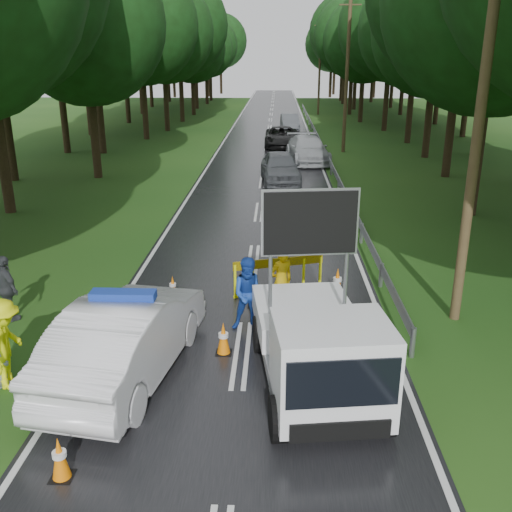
{
  "coord_description": "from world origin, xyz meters",
  "views": [
    {
      "loc": [
        0.73,
        -11.08,
        6.2
      ],
      "look_at": [
        0.21,
        2.8,
        1.3
      ],
      "focal_mm": 40.0,
      "sensor_mm": 36.0,
      "label": 1
    }
  ],
  "objects_px": {
    "work_truck": "(318,347)",
    "barrier": "(278,267)",
    "queue_car_third": "(282,137)",
    "queue_car_fourth": "(290,122)",
    "police_sedan": "(127,338)",
    "queue_car_second": "(308,150)",
    "queue_car_first": "(280,167)",
    "civilian": "(250,294)",
    "officer": "(281,282)"
  },
  "relations": [
    {
      "from": "queue_car_third",
      "to": "queue_car_fourth",
      "type": "distance_m",
      "value": 9.53
    },
    {
      "from": "queue_car_fourth",
      "to": "barrier",
      "type": "bearing_deg",
      "value": -95.17
    },
    {
      "from": "police_sedan",
      "to": "queue_car_second",
      "type": "bearing_deg",
      "value": -91.76
    },
    {
      "from": "police_sedan",
      "to": "barrier",
      "type": "bearing_deg",
      "value": -115.94
    },
    {
      "from": "police_sedan",
      "to": "barrier",
      "type": "relative_size",
      "value": 2.21
    },
    {
      "from": "work_truck",
      "to": "barrier",
      "type": "height_order",
      "value": "work_truck"
    },
    {
      "from": "police_sedan",
      "to": "queue_car_first",
      "type": "relative_size",
      "value": 1.15
    },
    {
      "from": "queue_car_third",
      "to": "work_truck",
      "type": "bearing_deg",
      "value": -89.02
    },
    {
      "from": "police_sedan",
      "to": "officer",
      "type": "relative_size",
      "value": 2.95
    },
    {
      "from": "civilian",
      "to": "queue_car_first",
      "type": "height_order",
      "value": "civilian"
    },
    {
      "from": "queue_car_fourth",
      "to": "police_sedan",
      "type": "bearing_deg",
      "value": -99.29
    },
    {
      "from": "work_truck",
      "to": "civilian",
      "type": "bearing_deg",
      "value": 110.0
    },
    {
      "from": "civilian",
      "to": "queue_car_third",
      "type": "height_order",
      "value": "civilian"
    },
    {
      "from": "queue_car_third",
      "to": "police_sedan",
      "type": "bearing_deg",
      "value": -95.98
    },
    {
      "from": "police_sedan",
      "to": "queue_car_third",
      "type": "xyz_separation_m",
      "value": [
        3.27,
        31.03,
        -0.14
      ]
    },
    {
      "from": "queue_car_fourth",
      "to": "work_truck",
      "type": "bearing_deg",
      "value": -93.94
    },
    {
      "from": "civilian",
      "to": "barrier",
      "type": "bearing_deg",
      "value": 66.92
    },
    {
      "from": "barrier",
      "to": "queue_car_second",
      "type": "height_order",
      "value": "queue_car_second"
    },
    {
      "from": "police_sedan",
      "to": "officer",
      "type": "height_order",
      "value": "police_sedan"
    },
    {
      "from": "civilian",
      "to": "queue_car_third",
      "type": "xyz_separation_m",
      "value": [
        0.9,
        28.82,
        -0.19
      ]
    },
    {
      "from": "police_sedan",
      "to": "civilian",
      "type": "xyz_separation_m",
      "value": [
        2.37,
        2.2,
        0.04
      ]
    },
    {
      "from": "queue_car_first",
      "to": "queue_car_fourth",
      "type": "bearing_deg",
      "value": 82.91
    },
    {
      "from": "queue_car_third",
      "to": "officer",
      "type": "bearing_deg",
      "value": -90.29
    },
    {
      "from": "queue_car_second",
      "to": "queue_car_third",
      "type": "bearing_deg",
      "value": 97.29
    },
    {
      "from": "barrier",
      "to": "officer",
      "type": "bearing_deg",
      "value": -104.81
    },
    {
      "from": "work_truck",
      "to": "civilian",
      "type": "distance_m",
      "value": 3.09
    },
    {
      "from": "civilian",
      "to": "queue_car_first",
      "type": "distance_m",
      "value": 16.69
    },
    {
      "from": "civilian",
      "to": "queue_car_first",
      "type": "bearing_deg",
      "value": 81.94
    },
    {
      "from": "civilian",
      "to": "queue_car_first",
      "type": "xyz_separation_m",
      "value": [
        0.77,
        16.67,
        -0.1
      ]
    },
    {
      "from": "work_truck",
      "to": "officer",
      "type": "relative_size",
      "value": 2.7
    },
    {
      "from": "officer",
      "to": "civilian",
      "type": "relative_size",
      "value": 1.02
    },
    {
      "from": "barrier",
      "to": "civilian",
      "type": "distance_m",
      "value": 2.23
    },
    {
      "from": "barrier",
      "to": "civilian",
      "type": "relative_size",
      "value": 1.35
    },
    {
      "from": "barrier",
      "to": "police_sedan",
      "type": "bearing_deg",
      "value": -142.58
    },
    {
      "from": "civilian",
      "to": "queue_car_second",
      "type": "relative_size",
      "value": 0.33
    },
    {
      "from": "work_truck",
      "to": "queue_car_second",
      "type": "xyz_separation_m",
      "value": [
        1.04,
        25.41,
        -0.24
      ]
    },
    {
      "from": "work_truck",
      "to": "queue_car_first",
      "type": "distance_m",
      "value": 19.43
    },
    {
      "from": "work_truck",
      "to": "queue_car_first",
      "type": "relative_size",
      "value": 1.05
    },
    {
      "from": "officer",
      "to": "queue_car_fourth",
      "type": "relative_size",
      "value": 0.43
    },
    {
      "from": "police_sedan",
      "to": "work_truck",
      "type": "relative_size",
      "value": 1.09
    },
    {
      "from": "work_truck",
      "to": "police_sedan",
      "type": "bearing_deg",
      "value": 164.54
    },
    {
      "from": "barrier",
      "to": "civilian",
      "type": "xyz_separation_m",
      "value": [
        -0.68,
        -2.12,
        0.11
      ]
    },
    {
      "from": "officer",
      "to": "queue_car_third",
      "type": "bearing_deg",
      "value": -122.75
    },
    {
      "from": "queue_car_second",
      "to": "queue_car_third",
      "type": "distance_m",
      "value": 6.35
    },
    {
      "from": "police_sedan",
      "to": "queue_car_fourth",
      "type": "bearing_deg",
      "value": -86.46
    },
    {
      "from": "queue_car_third",
      "to": "barrier",
      "type": "bearing_deg",
      "value": -90.44
    },
    {
      "from": "queue_car_first",
      "to": "officer",
      "type": "bearing_deg",
      "value": -94.83
    },
    {
      "from": "queue_car_first",
      "to": "queue_car_fourth",
      "type": "height_order",
      "value": "queue_car_first"
    },
    {
      "from": "queue_car_first",
      "to": "queue_car_second",
      "type": "relative_size",
      "value": 0.87
    },
    {
      "from": "civilian",
      "to": "queue_car_fourth",
      "type": "height_order",
      "value": "civilian"
    }
  ]
}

